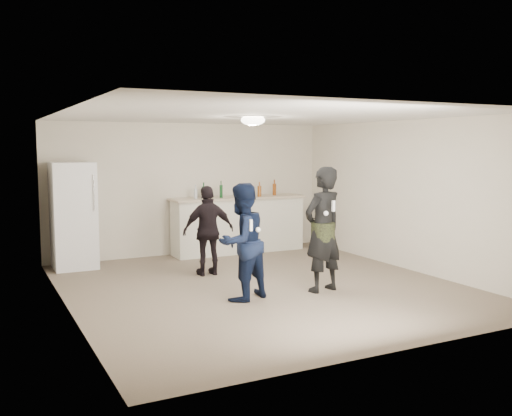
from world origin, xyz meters
name	(u,v)px	position (x,y,z in m)	size (l,w,h in m)	color
floor	(262,286)	(0.00, 0.00, 0.00)	(6.00, 6.00, 0.00)	#6B5B4C
ceiling	(262,116)	(0.00, 0.00, 2.50)	(6.00, 6.00, 0.00)	silver
wall_back	(191,189)	(0.00, 3.00, 1.25)	(6.00, 6.00, 0.00)	beige
wall_front	(401,229)	(0.00, -3.00, 1.25)	(6.00, 6.00, 0.00)	beige
wall_left	(65,212)	(-2.75, 0.00, 1.25)	(6.00, 6.00, 0.00)	beige
wall_right	(408,195)	(2.75, 0.00, 1.25)	(6.00, 6.00, 0.00)	beige
counter	(238,226)	(0.86, 2.67, 0.53)	(2.60, 0.56, 1.05)	silver
counter_top	(238,198)	(0.86, 2.67, 1.07)	(2.68, 0.64, 0.04)	#BBAC91
fridge	(73,215)	(-2.25, 2.60, 0.90)	(0.70, 0.70, 1.80)	white
fridge_handle	(94,193)	(-1.97, 2.23, 1.30)	(0.02, 0.02, 0.60)	silver
ceiling_dome	(253,120)	(0.00, 0.30, 2.45)	(0.36, 0.36, 0.16)	white
shaker	(203,194)	(0.14, 2.72, 1.18)	(0.08, 0.08, 0.17)	#ABABAF
man	(242,242)	(-0.57, -0.51, 0.79)	(0.77, 0.60, 1.58)	#101F46
woman	(323,230)	(0.65, -0.62, 0.89)	(0.65, 0.43, 1.78)	black
camo_shorts	(323,232)	(0.65, -0.62, 0.85)	(0.34, 0.34, 0.28)	#2C3719
spectator	(209,231)	(-0.41, 1.07, 0.72)	(0.84, 0.35, 1.44)	black
remote_man	(251,225)	(-0.57, -0.79, 1.05)	(0.04, 0.04, 0.15)	white
nunchuk_man	(258,230)	(-0.45, -0.76, 0.98)	(0.07, 0.07, 0.07)	white
remote_woman	(333,206)	(0.65, -0.87, 1.25)	(0.04, 0.04, 0.15)	silver
nunchuk_woman	(326,213)	(0.55, -0.84, 1.15)	(0.07, 0.07, 0.07)	silver
bottle_cluster	(236,191)	(0.80, 2.65, 1.20)	(1.75, 0.37, 0.24)	#13441C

